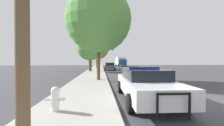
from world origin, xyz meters
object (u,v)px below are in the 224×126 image
(fire_hydrant, at_px, (55,98))
(tree_sidewalk_mid, at_px, (90,47))
(tree_sidewalk_near, at_px, (98,20))
(police_car, at_px, (145,83))
(tree_sidewalk_far, at_px, (97,47))
(car_background_midblock, at_px, (110,66))
(box_truck, at_px, (121,61))
(traffic_light, at_px, (104,52))

(fire_hydrant, distance_m, tree_sidewalk_mid, 19.37)
(fire_hydrant, distance_m, tree_sidewalk_near, 9.41)
(police_car, relative_size, tree_sidewalk_mid, 0.89)
(tree_sidewalk_near, xyz_separation_m, tree_sidewalk_far, (-0.70, 22.78, -0.32))
(tree_sidewalk_near, bearing_deg, car_background_midblock, 82.81)
(tree_sidewalk_far, bearing_deg, car_background_midblock, -71.15)
(box_truck, distance_m, tree_sidewalk_near, 36.21)
(car_background_midblock, height_order, box_truck, box_truck)
(traffic_light, bearing_deg, fire_hydrant, -95.10)
(police_car, height_order, box_truck, box_truck)
(car_background_midblock, xyz_separation_m, tree_sidewalk_mid, (-3.38, -4.10, 3.20))
(police_car, distance_m, tree_sidewalk_mid, 18.15)
(traffic_light, distance_m, tree_sidewalk_far, 7.19)
(police_car, bearing_deg, car_background_midblock, -87.99)
(tree_sidewalk_near, height_order, tree_sidewalk_mid, tree_sidewalk_near)
(fire_hydrant, relative_size, box_truck, 0.11)
(car_background_midblock, relative_size, tree_sidewalk_near, 0.54)
(police_car, xyz_separation_m, tree_sidewalk_far, (-2.87, 29.22, 4.22))
(tree_sidewalk_far, bearing_deg, tree_sidewalk_mid, -93.76)
(tree_sidewalk_far, bearing_deg, traffic_light, -77.24)
(fire_hydrant, height_order, traffic_light, traffic_light)
(tree_sidewalk_mid, bearing_deg, traffic_light, 64.53)
(fire_hydrant, height_order, tree_sidewalk_far, tree_sidewalk_far)
(traffic_light, height_order, tree_sidewalk_mid, tree_sidewalk_mid)
(fire_hydrant, distance_m, tree_sidewalk_far, 31.13)
(box_truck, height_order, tree_sidewalk_mid, tree_sidewalk_mid)
(tree_sidewalk_near, height_order, tree_sidewalk_far, tree_sidewalk_near)
(tree_sidewalk_near, bearing_deg, fire_hydrant, -99.10)
(car_background_midblock, xyz_separation_m, box_truck, (4.79, 20.25, 0.82))
(tree_sidewalk_mid, bearing_deg, fire_hydrant, -89.45)
(tree_sidewalk_far, height_order, tree_sidewalk_mid, tree_sidewalk_far)
(fire_hydrant, xyz_separation_m, car_background_midblock, (3.19, 23.17, 0.20))
(fire_hydrant, relative_size, car_background_midblock, 0.18)
(traffic_light, bearing_deg, box_truck, 73.30)
(tree_sidewalk_near, relative_size, tree_sidewalk_far, 1.03)
(box_truck, bearing_deg, fire_hydrant, 76.73)
(traffic_light, relative_size, tree_sidewalk_near, 0.59)
(car_background_midblock, distance_m, tree_sidewalk_mid, 6.20)
(police_car, relative_size, car_background_midblock, 1.23)
(fire_hydrant, height_order, box_truck, box_truck)
(car_background_midblock, bearing_deg, box_truck, 79.07)
(car_background_midblock, bearing_deg, tree_sidewalk_mid, -127.14)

